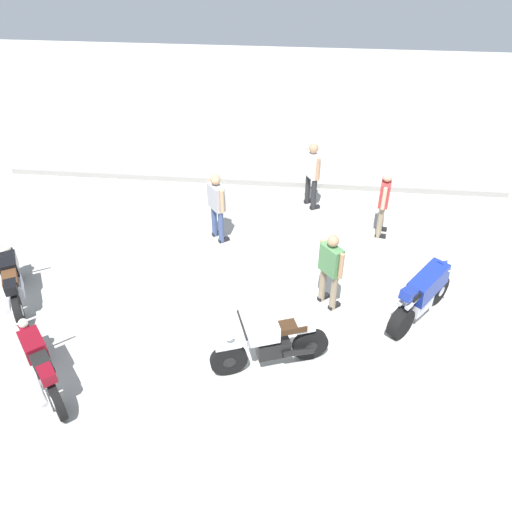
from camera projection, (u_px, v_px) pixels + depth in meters
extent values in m
plane|color=#ADAAA3|center=(227.00, 285.00, 10.70)|extent=(40.00, 40.00, 0.00)
cube|color=gray|center=(251.00, 181.00, 14.36)|extent=(14.00, 0.30, 0.15)
cylinder|color=black|center=(14.00, 269.00, 10.63)|extent=(0.42, 0.61, 0.64)
cylinder|color=black|center=(19.00, 311.00, 9.56)|extent=(0.42, 0.61, 0.64)
cylinder|color=silver|center=(14.00, 269.00, 10.63)|extent=(0.23, 0.26, 0.22)
cylinder|color=silver|center=(19.00, 311.00, 9.56)|extent=(0.23, 0.26, 0.22)
cube|color=silver|center=(15.00, 286.00, 10.00)|extent=(0.52, 0.62, 0.32)
cube|color=black|center=(9.00, 265.00, 9.91)|extent=(0.56, 0.64, 0.30)
cube|color=black|center=(9.00, 255.00, 10.42)|extent=(0.36, 0.46, 0.08)
cube|color=#4C2D19|center=(10.00, 277.00, 9.57)|extent=(0.53, 0.65, 0.12)
cube|color=black|center=(11.00, 287.00, 9.36)|extent=(0.35, 0.39, 0.18)
cylinder|color=silver|center=(7.00, 303.00, 9.68)|extent=(0.37, 0.54, 0.16)
cylinder|color=silver|center=(4.00, 245.00, 10.01)|extent=(0.62, 0.38, 0.04)
sphere|color=silver|center=(7.00, 248.00, 10.29)|extent=(0.16, 0.16, 0.16)
cylinder|color=black|center=(229.00, 360.00, 8.58)|extent=(0.64, 0.33, 0.64)
cylinder|color=black|center=(310.00, 344.00, 8.86)|extent=(0.64, 0.33, 0.64)
cylinder|color=black|center=(229.00, 360.00, 8.58)|extent=(0.26, 0.21, 0.22)
cylinder|color=black|center=(310.00, 344.00, 8.86)|extent=(0.26, 0.21, 0.22)
cube|color=black|center=(273.00, 347.00, 8.67)|extent=(0.62, 0.45, 0.32)
cube|color=silver|center=(262.00, 333.00, 8.40)|extent=(0.64, 0.49, 0.30)
cube|color=silver|center=(228.00, 345.00, 8.37)|extent=(0.47, 0.30, 0.08)
cube|color=#382314|center=(288.00, 327.00, 8.47)|extent=(0.65, 0.45, 0.12)
cube|color=silver|center=(305.00, 325.00, 8.55)|extent=(0.38, 0.32, 0.18)
cylinder|color=black|center=(298.00, 352.00, 8.65)|extent=(0.56, 0.29, 0.16)
cylinder|color=black|center=(242.00, 325.00, 8.19)|extent=(0.27, 0.67, 0.04)
sphere|color=silver|center=(229.00, 336.00, 8.26)|extent=(0.16, 0.16, 0.16)
cylinder|color=black|center=(31.00, 345.00, 8.85)|extent=(0.51, 0.56, 0.64)
cylinder|color=black|center=(57.00, 401.00, 7.88)|extent=(0.51, 0.56, 0.64)
cylinder|color=silver|center=(31.00, 345.00, 8.85)|extent=(0.25, 0.26, 0.22)
cylinder|color=silver|center=(57.00, 401.00, 7.88)|extent=(0.25, 0.26, 0.22)
cube|color=silver|center=(43.00, 369.00, 8.27)|extent=(0.58, 0.61, 0.32)
cube|color=maroon|center=(33.00, 345.00, 8.17)|extent=(0.61, 0.63, 0.30)
cube|color=maroon|center=(26.00, 331.00, 8.64)|extent=(0.41, 0.44, 0.08)
cube|color=black|center=(41.00, 361.00, 7.86)|extent=(0.59, 0.62, 0.12)
cube|color=maroon|center=(47.00, 374.00, 7.67)|extent=(0.38, 0.39, 0.18)
cylinder|color=silver|center=(40.00, 392.00, 7.96)|extent=(0.45, 0.49, 0.16)
cylinder|color=silver|center=(23.00, 322.00, 8.24)|extent=(0.55, 0.48, 0.04)
sphere|color=silver|center=(23.00, 323.00, 8.51)|extent=(0.16, 0.16, 0.16)
cylinder|color=black|center=(438.00, 290.00, 10.11)|extent=(0.50, 0.57, 0.60)
cylinder|color=black|center=(401.00, 323.00, 9.34)|extent=(0.55, 0.61, 0.60)
cylinder|color=silver|center=(438.00, 290.00, 10.11)|extent=(0.27, 0.28, 0.21)
cylinder|color=silver|center=(401.00, 323.00, 9.34)|extent=(0.27, 0.28, 0.21)
cube|color=silver|center=(420.00, 303.00, 9.64)|extent=(0.57, 0.61, 0.32)
cube|color=navy|center=(428.00, 283.00, 9.49)|extent=(0.91, 0.99, 0.57)
cone|color=navy|center=(443.00, 265.00, 9.70)|extent=(0.49, 0.49, 0.39)
cube|color=black|center=(417.00, 290.00, 9.22)|extent=(0.58, 0.63, 0.12)
cube|color=navy|center=(409.00, 294.00, 9.00)|extent=(0.39, 0.41, 0.23)
cylinder|color=silver|center=(413.00, 302.00, 9.09)|extent=(0.32, 0.36, 0.17)
cylinder|color=silver|center=(405.00, 298.00, 9.18)|extent=(0.32, 0.36, 0.17)
cylinder|color=silver|center=(440.00, 267.00, 9.60)|extent=(0.56, 0.47, 0.04)
sphere|color=silver|center=(445.00, 265.00, 9.77)|extent=(0.16, 0.16, 0.16)
cylinder|color=gray|center=(334.00, 293.00, 9.86)|extent=(0.18, 0.18, 0.82)
cube|color=black|center=(334.00, 306.00, 10.11)|extent=(0.26, 0.25, 0.08)
cylinder|color=gray|center=(323.00, 284.00, 10.08)|extent=(0.18, 0.18, 0.82)
cube|color=black|center=(323.00, 297.00, 10.32)|extent=(0.26, 0.25, 0.08)
cube|color=#4C7F4C|center=(331.00, 260.00, 9.56)|extent=(0.47, 0.49, 0.58)
cylinder|color=tan|center=(341.00, 266.00, 9.37)|extent=(0.13, 0.13, 0.55)
cylinder|color=tan|center=(322.00, 252.00, 9.73)|extent=(0.13, 0.13, 0.55)
sphere|color=tan|center=(333.00, 241.00, 9.31)|extent=(0.22, 0.22, 0.22)
cylinder|color=#384772|center=(221.00, 227.00, 11.76)|extent=(0.18, 0.18, 0.83)
cube|color=black|center=(224.00, 240.00, 12.00)|extent=(0.27, 0.24, 0.08)
cylinder|color=#384772|center=(214.00, 221.00, 11.98)|extent=(0.18, 0.18, 0.83)
cube|color=black|center=(217.00, 233.00, 12.23)|extent=(0.27, 0.24, 0.08)
cube|color=#99999E|center=(216.00, 197.00, 11.45)|extent=(0.46, 0.51, 0.59)
cylinder|color=tan|center=(222.00, 202.00, 11.25)|extent=(0.13, 0.13, 0.56)
cylinder|color=tan|center=(210.00, 191.00, 11.63)|extent=(0.13, 0.13, 0.56)
sphere|color=tan|center=(215.00, 180.00, 11.20)|extent=(0.23, 0.23, 0.23)
cylinder|color=gray|center=(380.00, 223.00, 11.94)|extent=(0.15, 0.15, 0.80)
cube|color=black|center=(380.00, 236.00, 12.14)|extent=(0.27, 0.14, 0.08)
cylinder|color=gray|center=(381.00, 216.00, 12.19)|extent=(0.15, 0.15, 0.80)
cube|color=black|center=(381.00, 229.00, 12.39)|extent=(0.27, 0.14, 0.08)
cube|color=#B23333|center=(385.00, 194.00, 11.67)|extent=(0.29, 0.48, 0.57)
cylinder|color=#D8AD8C|center=(384.00, 199.00, 11.44)|extent=(0.10, 0.10, 0.54)
cylinder|color=#D8AD8C|center=(386.00, 188.00, 11.87)|extent=(0.10, 0.10, 0.54)
sphere|color=#D8AD8C|center=(388.00, 177.00, 11.42)|extent=(0.22, 0.22, 0.22)
cylinder|color=#262628|center=(314.00, 194.00, 12.98)|extent=(0.18, 0.18, 0.87)
cube|color=black|center=(315.00, 207.00, 13.23)|extent=(0.28, 0.21, 0.08)
cylinder|color=#262628|center=(308.00, 188.00, 13.24)|extent=(0.18, 0.18, 0.87)
cube|color=black|center=(309.00, 201.00, 13.49)|extent=(0.28, 0.21, 0.08)
cube|color=silver|center=(313.00, 165.00, 12.68)|extent=(0.42, 0.53, 0.61)
cylinder|color=tan|center=(318.00, 169.00, 12.45)|extent=(0.12, 0.12, 0.58)
cylinder|color=tan|center=(307.00, 160.00, 12.88)|extent=(0.12, 0.12, 0.58)
sphere|color=tan|center=(314.00, 148.00, 12.41)|extent=(0.23, 0.23, 0.23)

